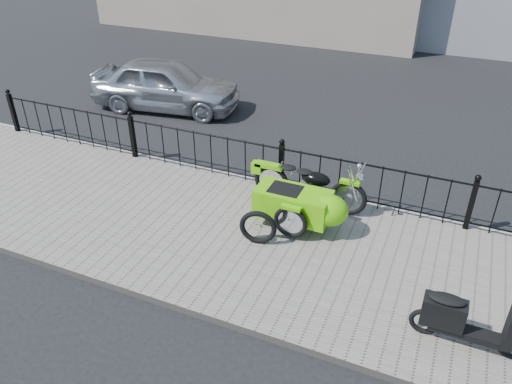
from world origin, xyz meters
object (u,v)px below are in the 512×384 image
at_px(sedan_car, 166,84).
at_px(motorcycle_sidecar, 305,201).
at_px(spare_tire, 258,227).
at_px(scooter, 463,321).

bearing_deg(sedan_car, motorcycle_sidecar, -135.60).
bearing_deg(motorcycle_sidecar, spare_tire, -122.20).
height_order(motorcycle_sidecar, sedan_car, sedan_car).
xyz_separation_m(motorcycle_sidecar, spare_tire, (-0.53, -0.85, -0.16)).
xyz_separation_m(motorcycle_sidecar, scooter, (2.74, -1.81, -0.08)).
bearing_deg(sedan_car, scooter, -134.48).
height_order(motorcycle_sidecar, scooter, scooter).
relative_size(spare_tire, sedan_car, 0.16).
bearing_deg(spare_tire, sedan_car, 134.77).
bearing_deg(scooter, spare_tire, 163.66).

